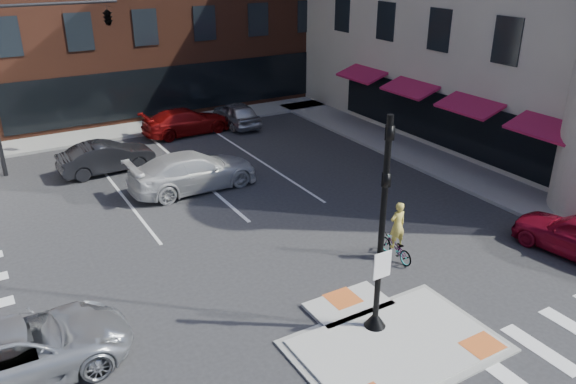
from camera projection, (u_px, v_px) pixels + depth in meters
ground at (384, 337)px, 15.17m from camera, size 120.00×120.00×0.00m
refuge_island at (390, 340)px, 14.95m from camera, size 5.40×4.65×0.13m
sidewalk_e at (424, 156)px, 28.06m from camera, size 3.00×24.00×0.15m
sidewalk_n at (189, 120)px, 33.89m from camera, size 26.00×3.00×0.15m
signal_pole at (380, 255)px, 14.54m from camera, size 0.60×0.60×5.98m
mast_arm_signal at (76, 31)px, 25.26m from camera, size 6.10×2.24×8.00m
silver_suv at (20, 351)px, 13.52m from camera, size 5.32×2.49×1.47m
white_pickup at (193, 171)px, 24.16m from camera, size 5.65×2.41×1.62m
bg_car_dark at (107, 157)px, 26.04m from camera, size 4.41×1.69×1.44m
bg_car_silver at (236, 114)px, 32.84m from camera, size 1.83×4.21×1.42m
bg_car_red at (186, 121)px, 31.35m from camera, size 5.00×2.20×1.43m
cyclist at (396, 240)px, 18.71m from camera, size 0.62×1.64×2.08m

